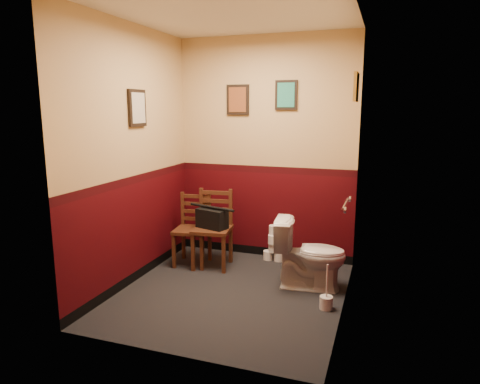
{
  "coord_description": "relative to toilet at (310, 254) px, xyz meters",
  "views": [
    {
      "loc": [
        1.41,
        -3.83,
        1.84
      ],
      "look_at": [
        0.0,
        0.25,
        1.0
      ],
      "focal_mm": 32.0,
      "sensor_mm": 36.0,
      "label": 1
    }
  ],
  "objects": [
    {
      "name": "floor",
      "position": [
        -0.72,
        -0.39,
        -0.36
      ],
      "size": [
        2.2,
        2.4,
        0.0
      ],
      "primitive_type": "cube",
      "color": "black",
      "rests_on": "ground"
    },
    {
      "name": "ceiling",
      "position": [
        -0.72,
        -0.39,
        2.34
      ],
      "size": [
        2.2,
        2.4,
        0.0
      ],
      "primitive_type": "cube",
      "rotation": [
        3.14,
        0.0,
        0.0
      ],
      "color": "silver",
      "rests_on": "ground"
    },
    {
      "name": "wall_back",
      "position": [
        -0.72,
        0.81,
        0.99
      ],
      "size": [
        2.2,
        0.0,
        2.7
      ],
      "primitive_type": "cube",
      "rotation": [
        1.57,
        0.0,
        0.0
      ],
      "color": "#39050A",
      "rests_on": "ground"
    },
    {
      "name": "wall_front",
      "position": [
        -0.72,
        -1.59,
        0.99
      ],
      "size": [
        2.2,
        0.0,
        2.7
      ],
      "primitive_type": "cube",
      "rotation": [
        -1.57,
        0.0,
        0.0
      ],
      "color": "#39050A",
      "rests_on": "ground"
    },
    {
      "name": "wall_left",
      "position": [
        -1.82,
        -0.39,
        0.99
      ],
      "size": [
        0.0,
        2.4,
        2.7
      ],
      "primitive_type": "cube",
      "rotation": [
        1.57,
        0.0,
        1.57
      ],
      "color": "#39050A",
      "rests_on": "ground"
    },
    {
      "name": "wall_right",
      "position": [
        0.38,
        -0.39,
        0.99
      ],
      "size": [
        0.0,
        2.4,
        2.7
      ],
      "primitive_type": "cube",
      "rotation": [
        1.57,
        0.0,
        -1.57
      ],
      "color": "#39050A",
      "rests_on": "ground"
    },
    {
      "name": "grab_bar",
      "position": [
        0.35,
        -0.14,
        0.59
      ],
      "size": [
        0.05,
        0.56,
        0.06
      ],
      "color": "silver",
      "rests_on": "wall_right"
    },
    {
      "name": "framed_print_back_a",
      "position": [
        -1.07,
        0.79,
        1.59
      ],
      "size": [
        0.28,
        0.04,
        0.36
      ],
      "color": "black",
      "rests_on": "wall_back"
    },
    {
      "name": "framed_print_back_b",
      "position": [
        -0.47,
        0.79,
        1.64
      ],
      "size": [
        0.26,
        0.04,
        0.34
      ],
      "color": "black",
      "rests_on": "wall_back"
    },
    {
      "name": "framed_print_left",
      "position": [
        -1.8,
        -0.29,
        1.49
      ],
      "size": [
        0.04,
        0.3,
        0.38
      ],
      "color": "black",
      "rests_on": "wall_left"
    },
    {
      "name": "framed_print_right",
      "position": [
        0.36,
        0.21,
        1.69
      ],
      "size": [
        0.04,
        0.34,
        0.28
      ],
      "color": "olive",
      "rests_on": "wall_right"
    },
    {
      "name": "toilet",
      "position": [
        0.0,
        0.0,
        0.0
      ],
      "size": [
        0.78,
        0.49,
        0.72
      ],
      "primitive_type": "imported",
      "rotation": [
        0.0,
        0.0,
        1.68
      ],
      "color": "white",
      "rests_on": "floor"
    },
    {
      "name": "toilet_brush",
      "position": [
        0.24,
        -0.44,
        -0.29
      ],
      "size": [
        0.12,
        0.12,
        0.44
      ],
      "color": "silver",
      "rests_on": "floor"
    },
    {
      "name": "chair_left",
      "position": [
        -1.46,
        0.26,
        0.06
      ],
      "size": [
        0.44,
        0.44,
        0.85
      ],
      "rotation": [
        0.0,
        0.0,
        0.13
      ],
      "color": "#482515",
      "rests_on": "floor"
    },
    {
      "name": "chair_right",
      "position": [
        -1.2,
        0.27,
        0.09
      ],
      "size": [
        0.48,
        0.48,
        0.91
      ],
      "rotation": [
        0.0,
        0.0,
        0.13
      ],
      "color": "#482515",
      "rests_on": "floor"
    },
    {
      "name": "handbag",
      "position": [
        -1.19,
        0.23,
        0.23
      ],
      "size": [
        0.4,
        0.27,
        0.26
      ],
      "rotation": [
        0.0,
        0.0,
        -0.28
      ],
      "color": "black",
      "rests_on": "chair_right"
    },
    {
      "name": "tp_stack",
      "position": [
        -0.56,
        0.67,
        -0.17
      ],
      "size": [
        0.25,
        0.15,
        0.44
      ],
      "color": "silver",
      "rests_on": "floor"
    }
  ]
}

